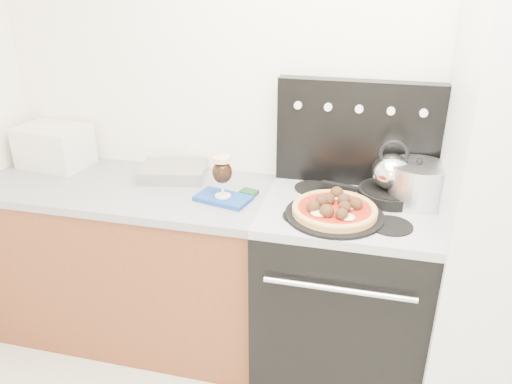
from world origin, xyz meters
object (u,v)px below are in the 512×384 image
(oven_mitt, at_px, (223,198))
(toaster_oven, at_px, (54,146))
(base_cabinet, at_px, (134,264))
(tea_kettle, at_px, (392,169))
(stock_pot, at_px, (417,185))
(stove_body, at_px, (341,295))
(pizza, at_px, (335,208))
(pizza_pan, at_px, (334,215))
(beer_glass, at_px, (222,176))
(skillet, at_px, (389,194))

(oven_mitt, bearing_deg, toaster_oven, 167.96)
(base_cabinet, xyz_separation_m, tea_kettle, (1.28, 0.09, 0.64))
(tea_kettle, bearing_deg, stock_pot, -16.13)
(stove_body, distance_m, oven_mitt, 0.74)
(pizza, bearing_deg, tea_kettle, 45.67)
(stove_body, bearing_deg, tea_kettle, 34.33)
(pizza, xyz_separation_m, stock_pot, (0.34, 0.21, 0.05))
(stove_body, distance_m, pizza_pan, 0.50)
(tea_kettle, relative_size, stock_pot, 0.80)
(oven_mitt, xyz_separation_m, stock_pot, (0.85, 0.14, 0.10))
(base_cabinet, height_order, toaster_oven, toaster_oven)
(oven_mitt, height_order, beer_glass, beer_glass)
(stove_body, bearing_deg, skillet, 34.33)
(toaster_oven, height_order, tea_kettle, tea_kettle)
(base_cabinet, relative_size, pizza, 4.04)
(stove_body, xyz_separation_m, beer_glass, (-0.57, -0.04, 0.58))
(base_cabinet, bearing_deg, oven_mitt, -6.85)
(stock_pot, bearing_deg, tea_kettle, 171.74)
(stove_body, relative_size, tea_kettle, 4.53)
(stove_body, relative_size, pizza_pan, 2.10)
(toaster_oven, height_order, skillet, toaster_oven)
(base_cabinet, height_order, stock_pot, stock_pot)
(base_cabinet, height_order, skillet, skillet)
(oven_mitt, relative_size, stock_pot, 1.02)
(pizza_pan, bearing_deg, base_cabinet, 172.49)
(toaster_oven, xyz_separation_m, pizza_pan, (1.53, -0.29, -0.08))
(oven_mitt, xyz_separation_m, pizza, (0.52, -0.07, 0.05))
(tea_kettle, bearing_deg, pizza_pan, -142.20)
(pizza_pan, bearing_deg, toaster_oven, 169.26)
(oven_mitt, relative_size, beer_glass, 1.25)
(base_cabinet, relative_size, pizza_pan, 3.46)
(pizza_pan, bearing_deg, pizza, 0.00)
(pizza_pan, bearing_deg, stock_pot, 32.41)
(toaster_oven, xyz_separation_m, oven_mitt, (1.01, -0.22, -0.10))
(tea_kettle, bearing_deg, toaster_oven, 170.16)
(toaster_oven, distance_m, skillet, 1.75)
(stove_body, xyz_separation_m, stock_pot, (0.28, 0.10, 0.57))
(toaster_oven, xyz_separation_m, stock_pot, (1.86, -0.08, 0.00))
(oven_mitt, distance_m, pizza_pan, 0.52)
(pizza, bearing_deg, pizza_pan, 0.00)
(oven_mitt, bearing_deg, pizza_pan, -8.18)
(stove_body, height_order, stock_pot, stock_pot)
(beer_glass, height_order, skillet, beer_glass)
(skillet, bearing_deg, stock_pot, -8.26)
(pizza, relative_size, stock_pot, 1.47)
(toaster_oven, xyz_separation_m, beer_glass, (1.01, -0.22, 0.01))
(toaster_oven, distance_m, oven_mitt, 1.04)
(base_cabinet, relative_size, toaster_oven, 4.20)
(pizza, height_order, skillet, pizza)
(pizza, height_order, tea_kettle, tea_kettle)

